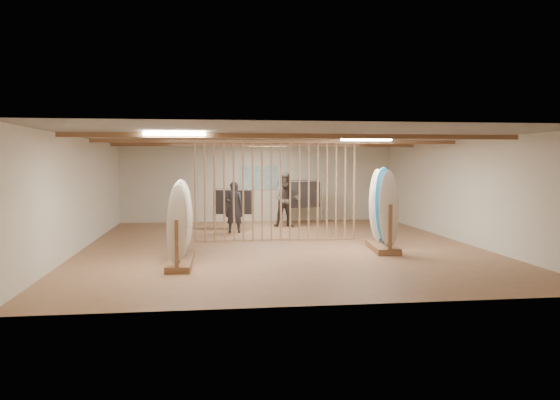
{
  "coord_description": "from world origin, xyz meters",
  "views": [
    {
      "loc": [
        -1.87,
        -14.03,
        2.19
      ],
      "look_at": [
        0.0,
        0.0,
        1.2
      ],
      "focal_mm": 35.0,
      "sensor_mm": 36.0,
      "label": 1
    }
  ],
  "objects": [
    {
      "name": "ceiling_slats",
      "position": [
        0.0,
        0.0,
        2.72
      ],
      "size": [
        9.5,
        6.12,
        0.1
      ],
      "primitive_type": "cube",
      "color": "#895F3E",
      "rests_on": "ground"
    },
    {
      "name": "wall_left",
      "position": [
        -5.0,
        0.0,
        1.4
      ],
      "size": [
        0.0,
        12.0,
        12.0
      ],
      "primitive_type": "plane",
      "rotation": [
        1.57,
        0.0,
        1.57
      ],
      "color": "silver",
      "rests_on": "ground"
    },
    {
      "name": "light_panels",
      "position": [
        0.0,
        0.0,
        2.74
      ],
      "size": [
        1.2,
        0.35,
        0.06
      ],
      "primitive_type": "cube",
      "color": "white",
      "rests_on": "ground"
    },
    {
      "name": "wall_front",
      "position": [
        0.0,
        -6.0,
        1.4
      ],
      "size": [
        12.0,
        0.0,
        12.0
      ],
      "primitive_type": "plane",
      "rotation": [
        -1.57,
        0.0,
        0.0
      ],
      "color": "silver",
      "rests_on": "ground"
    },
    {
      "name": "rack_right",
      "position": [
        2.43,
        -1.05,
        0.68
      ],
      "size": [
        0.74,
        1.78,
        2.01
      ],
      "rotation": [
        0.0,
        0.0,
        -0.11
      ],
      "color": "#895F3E",
      "rests_on": "floor"
    },
    {
      "name": "bamboo_partition",
      "position": [
        0.0,
        0.8,
        1.4
      ],
      "size": [
        4.45,
        0.05,
        2.78
      ],
      "color": "#AD7F54",
      "rests_on": "ground"
    },
    {
      "name": "rack_left",
      "position": [
        -2.45,
        -2.27,
        0.61
      ],
      "size": [
        0.54,
        2.22,
        1.78
      ],
      "rotation": [
        0.0,
        0.0,
        -0.02
      ],
      "color": "#895F3E",
      "rests_on": "floor"
    },
    {
      "name": "clothing_rack_b",
      "position": [
        1.38,
        4.97,
        1.04
      ],
      "size": [
        1.46,
        0.66,
        1.59
      ],
      "rotation": [
        0.0,
        0.0,
        0.21
      ],
      "color": "silver",
      "rests_on": "floor"
    },
    {
      "name": "shopper_a",
      "position": [
        -1.06,
        2.81,
        0.9
      ],
      "size": [
        0.73,
        0.57,
        1.8
      ],
      "primitive_type": "imported",
      "rotation": [
        0.0,
        0.0,
        2.93
      ],
      "color": "#2B2A33",
      "rests_on": "floor"
    },
    {
      "name": "poster",
      "position": [
        0.0,
        5.98,
        1.6
      ],
      "size": [
        1.4,
        0.03,
        0.9
      ],
      "primitive_type": "cube",
      "color": "#359BB9",
      "rests_on": "ground"
    },
    {
      "name": "ceiling",
      "position": [
        0.0,
        0.0,
        2.8
      ],
      "size": [
        12.0,
        12.0,
        0.0
      ],
      "primitive_type": "plane",
      "rotation": [
        3.14,
        0.0,
        0.0
      ],
      "color": "gray",
      "rests_on": "ground"
    },
    {
      "name": "clothing_rack_a",
      "position": [
        -1.03,
        3.72,
        0.89
      ],
      "size": [
        1.25,
        0.57,
        1.36
      ],
      "rotation": [
        0.0,
        0.0,
        -0.22
      ],
      "color": "silver",
      "rests_on": "floor"
    },
    {
      "name": "wall_back",
      "position": [
        0.0,
        6.0,
        1.4
      ],
      "size": [
        12.0,
        0.0,
        12.0
      ],
      "primitive_type": "plane",
      "rotation": [
        1.57,
        0.0,
        0.0
      ],
      "color": "silver",
      "rests_on": "ground"
    },
    {
      "name": "wall_right",
      "position": [
        5.0,
        0.0,
        1.4
      ],
      "size": [
        0.0,
        12.0,
        12.0
      ],
      "primitive_type": "plane",
      "rotation": [
        1.57,
        0.0,
        -1.57
      ],
      "color": "silver",
      "rests_on": "ground"
    },
    {
      "name": "shopper_b",
      "position": [
        0.76,
        4.04,
        1.04
      ],
      "size": [
        1.06,
        0.86,
        2.08
      ],
      "primitive_type": "imported",
      "rotation": [
        0.0,
        0.0,
        -0.08
      ],
      "color": "#3F3831",
      "rests_on": "floor"
    },
    {
      "name": "floor",
      "position": [
        0.0,
        0.0,
        0.0
      ],
      "size": [
        12.0,
        12.0,
        0.0
      ],
      "primitive_type": "plane",
      "color": "#A0714D",
      "rests_on": "ground"
    }
  ]
}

